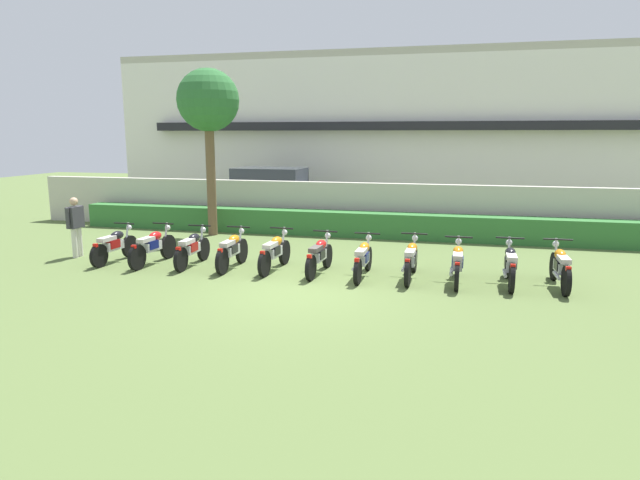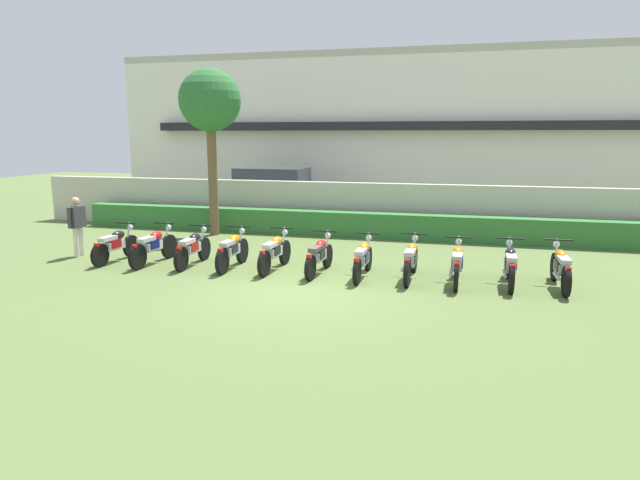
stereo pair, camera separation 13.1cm
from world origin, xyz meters
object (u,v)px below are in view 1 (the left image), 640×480
motorcycle_in_row_7 (411,259)px  motorcycle_in_row_8 (457,263)px  motorcycle_in_row_5 (319,255)px  motorcycle_in_row_2 (192,248)px  motorcycle_in_row_6 (363,258)px  motorcycle_in_row_0 (114,245)px  motorcycle_in_row_3 (232,250)px  inspector_person (75,222)px  motorcycle_in_row_9 (510,265)px  tree_near_inspector (208,103)px  motorcycle_in_row_4 (275,252)px  parked_car (274,192)px  motorcycle_in_row_10 (560,267)px  motorcycle_in_row_1 (153,246)px

motorcycle_in_row_7 → motorcycle_in_row_8: size_ratio=1.07×
motorcycle_in_row_5 → motorcycle_in_row_7: (2.10, 0.04, 0.01)m
motorcycle_in_row_2 → motorcycle_in_row_6: bearing=-91.6°
motorcycle_in_row_7 → motorcycle_in_row_0: bearing=92.5°
motorcycle_in_row_3 → inspector_person: bearing=87.0°
motorcycle_in_row_6 → motorcycle_in_row_9: size_ratio=1.01×
tree_near_inspector → motorcycle_in_row_2: (1.34, -4.08, -3.68)m
motorcycle_in_row_4 → motorcycle_in_row_7: size_ratio=0.97×
parked_car → motorcycle_in_row_9: size_ratio=2.43×
motorcycle_in_row_10 → motorcycle_in_row_5: bearing=89.6°
tree_near_inspector → motorcycle_in_row_6: bearing=-36.5°
motorcycle_in_row_3 → motorcycle_in_row_4: motorcycle_in_row_3 is taller
tree_near_inspector → inspector_person: tree_near_inspector is taller
motorcycle_in_row_6 → motorcycle_in_row_0: bearing=91.4°
motorcycle_in_row_4 → motorcycle_in_row_10: (6.32, 0.01, 0.00)m
motorcycle_in_row_8 → motorcycle_in_row_9: (1.09, 0.14, -0.00)m
motorcycle_in_row_1 → motorcycle_in_row_4: motorcycle_in_row_1 is taller
parked_car → motorcycle_in_row_8: (7.13, -8.74, -0.48)m
tree_near_inspector → inspector_person: size_ratio=3.28×
tree_near_inspector → motorcycle_in_row_0: 5.64m
motorcycle_in_row_7 → motorcycle_in_row_10: motorcycle_in_row_10 is taller
motorcycle_in_row_9 → motorcycle_in_row_8: bearing=98.5°
tree_near_inspector → motorcycle_in_row_3: size_ratio=2.83×
motorcycle_in_row_6 → motorcycle_in_row_10: size_ratio=0.99×
parked_car → motorcycle_in_row_0: bearing=-96.5°
parked_car → tree_near_inspector: size_ratio=0.88×
tree_near_inspector → motorcycle_in_row_6: size_ratio=2.74×
motorcycle_in_row_3 → motorcycle_in_row_8: bearing=-91.2°
motorcycle_in_row_2 → motorcycle_in_row_5: 3.22m
parked_car → motorcycle_in_row_1: (-0.24, -8.69, -0.48)m
motorcycle_in_row_2 → motorcycle_in_row_8: 6.32m
motorcycle_in_row_2 → motorcycle_in_row_7: size_ratio=0.93×
motorcycle_in_row_6 → motorcycle_in_row_2: bearing=90.1°
motorcycle_in_row_3 → motorcycle_in_row_5: motorcycle_in_row_3 is taller
parked_car → inspector_person: 8.83m
motorcycle_in_row_4 → motorcycle_in_row_7: motorcycle_in_row_7 is taller
motorcycle_in_row_8 → inspector_person: (-9.73, 0.30, 0.47)m
motorcycle_in_row_0 → motorcycle_in_row_5: (5.31, 0.10, -0.00)m
motorcycle_in_row_8 → motorcycle_in_row_2: bearing=89.4°
parked_car → motorcycle_in_row_4: parked_car is taller
motorcycle_in_row_5 → motorcycle_in_row_10: (5.21, 0.09, 0.01)m
motorcycle_in_row_3 → motorcycle_in_row_7: bearing=-89.5°
motorcycle_in_row_5 → motorcycle_in_row_10: size_ratio=0.97×
parked_car → motorcycle_in_row_4: 9.06m
parked_car → motorcycle_in_row_7: 10.56m
tree_near_inspector → motorcycle_in_row_5: bearing=-41.9°
parked_car → motorcycle_in_row_0: (-1.29, -8.74, -0.49)m
motorcycle_in_row_5 → inspector_person: (-6.63, 0.20, 0.49)m
motorcycle_in_row_1 → motorcycle_in_row_4: bearing=-84.4°
motorcycle_in_row_1 → motorcycle_in_row_10: 9.47m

